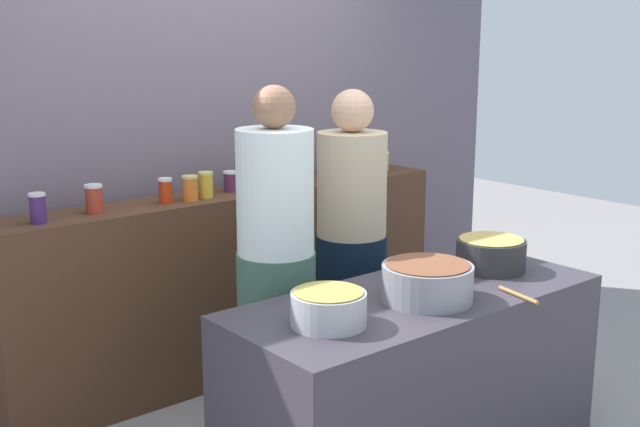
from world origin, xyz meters
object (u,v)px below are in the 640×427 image
Objects in this scene: preserve_jar_12 at (382,161)px; cooking_pot_left at (329,308)px; preserve_jar_5 at (231,181)px; cook_with_tongs at (276,287)px; preserve_jar_9 at (337,169)px; preserve_jar_2 at (165,191)px; preserve_jar_8 at (305,170)px; preserve_jar_0 at (38,208)px; preserve_jar_7 at (285,177)px; preserve_jar_1 at (94,199)px; cooking_pot_center at (427,282)px; preserve_jar_10 at (343,165)px; cooking_pot_right at (491,254)px; preserve_jar_11 at (354,163)px; preserve_jar_4 at (206,185)px; preserve_jar_3 at (190,188)px; wooden_spoon at (518,295)px.

preserve_jar_12 is 0.43× the size of cooking_pot_left.
preserve_jar_5 is 0.07× the size of cook_with_tongs.
preserve_jar_12 reaches higher than preserve_jar_9.
preserve_jar_5 is (0.43, 0.05, -0.01)m from preserve_jar_2.
cooking_pot_left is 0.69m from cook_with_tongs.
preserve_jar_8 reaches higher than cooking_pot_left.
preserve_jar_0 is 0.67m from preserve_jar_2.
preserve_jar_5 is 1.01× the size of preserve_jar_7.
preserve_jar_1 reaches higher than cooking_pot_center.
cook_with_tongs is (-1.42, -0.80, -0.35)m from preserve_jar_12.
preserve_jar_12 reaches higher than preserve_jar_10.
preserve_jar_2 is 1.66m from cooking_pot_right.
cooking_pot_center is at bearing -4.15° from cooking_pot_left.
preserve_jar_10 is at bearing 170.02° from preserve_jar_12.
preserve_jar_9 is at bearing 62.46° from cooking_pot_center.
preserve_jar_0 is at bearing -176.86° from preserve_jar_11.
cooking_pot_right is (-0.21, -1.35, -0.21)m from preserve_jar_9.
preserve_jar_4 is (0.24, -0.01, 0.00)m from preserve_jar_2.
preserve_jar_4 is 1.04m from preserve_jar_10.
preserve_jar_3 is 0.11m from preserve_jar_4.
cooking_pot_center is (-0.33, -1.41, -0.21)m from preserve_jar_7.
cook_with_tongs is (-0.61, -0.74, -0.34)m from preserve_jar_7.
preserve_jar_9 is at bearing 2.04° from preserve_jar_3.
preserve_jar_4 reaches higher than preserve_jar_5.
cooking_pot_left is at bearing 175.85° from cooking_pot_center.
preserve_jar_10 is (1.65, 0.06, -0.01)m from preserve_jar_1.
preserve_jar_12 is at bearing 0.16° from preserve_jar_1.
cooking_pot_center is at bearing -117.54° from preserve_jar_9.
preserve_jar_4 is (0.90, 0.02, -0.00)m from preserve_jar_0.
preserve_jar_8 is 1.19m from cook_with_tongs.
preserve_jar_3 is 1.77m from wooden_spoon.
cooking_pot_left is 1.06m from cooking_pot_right.
preserve_jar_5 is 0.35× the size of cooking_pot_right.
preserve_jar_1 is 0.08× the size of cook_with_tongs.
preserve_jar_1 is 1.92m from cooking_pot_right.
preserve_jar_0 is 0.37× the size of cooking_pot_center.
preserve_jar_8 reaches higher than preserve_jar_9.
preserve_jar_1 is 1.23× the size of preserve_jar_5.
preserve_jar_10 is 0.98× the size of preserve_jar_12.
cooking_pot_right is 1.39× the size of wooden_spoon.
cook_with_tongs reaches higher than preserve_jar_0.
cook_with_tongs is (-0.30, -0.83, -0.34)m from preserve_jar_5.
preserve_jar_8 is 1.59m from cooking_pot_center.
preserve_jar_1 is 1.13× the size of preserve_jar_10.
cooking_pot_center is 1.63× the size of wooden_spoon.
preserve_jar_1 is (0.29, 0.04, -0.00)m from preserve_jar_0.
preserve_jar_1 is 1.12m from preserve_jar_7.
cooking_pot_left is (-1.26, -1.43, -0.22)m from preserve_jar_9.
cook_with_tongs is (-0.00, -0.75, -0.35)m from preserve_jar_3.
preserve_jar_1 is at bearing 179.90° from preserve_jar_9.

